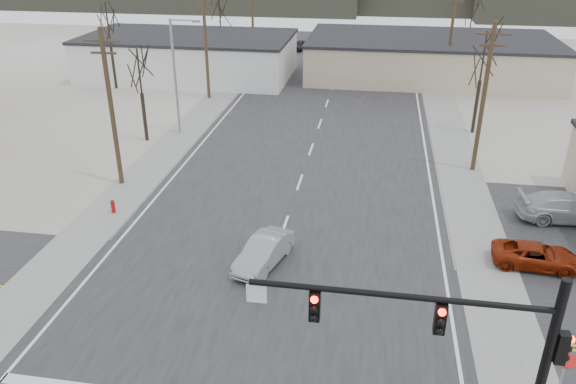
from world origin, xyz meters
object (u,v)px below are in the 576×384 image
Objects in this scene: fire_hydrant at (113,206)px; car_far_a at (328,65)px; sedan_crossing at (264,252)px; car_parked_silver at (567,207)px; car_parked_red at (536,256)px; car_far_b at (300,45)px; traffic_signal_mast at (476,348)px.

car_far_a is at bearing 76.26° from fire_hydrant.
car_parked_silver is at bearing 40.77° from sedan_crossing.
car_parked_silver is at bearing -23.89° from car_parked_red.
car_far_b is (4.18, 47.79, 0.21)m from fire_hydrant.
car_parked_red is (18.98, -49.75, -0.04)m from car_far_b.
sedan_crossing is 13.47m from car_parked_red.
car_parked_silver reaches higher than car_far_b.
traffic_signal_mast is at bearing -34.78° from sedan_crossing.
fire_hydrant is 0.24× the size of car_far_b.
fire_hydrant is 38.00m from car_far_a.
car_far_b is 53.24m from car_parked_red.
car_far_b is at bearing 112.58° from sedan_crossing.
car_parked_red is at bearing 147.56° from car_parked_silver.
car_far_b is at bearing 21.45° from car_parked_silver.
car_parked_red is (5.06, 12.25, -4.05)m from traffic_signal_mast.
car_far_a is 1.31× the size of car_far_b.
car_far_a is at bearing 22.11° from car_parked_silver.
car_far_a is at bearing 107.47° from sedan_crossing.
car_far_b reaches higher than fire_hydrant.
sedan_crossing reaches higher than car_far_b.
fire_hydrant is at bearing 174.41° from sedan_crossing.
fire_hydrant is 47.97m from car_far_b.
sedan_crossing is 1.00× the size of car_parked_red.
car_parked_silver is (7.86, 17.56, -3.85)m from traffic_signal_mast.
sedan_crossing is (9.83, -3.96, 0.29)m from fire_hydrant.
sedan_crossing is at bearing 102.46° from car_parked_red.
car_far_a reaches higher than car_far_b.
car_parked_silver is (25.96, 3.36, 0.37)m from fire_hydrant.
traffic_signal_mast is at bearing 151.22° from car_parked_silver.
fire_hydrant is at bearing -79.61° from car_far_b.
car_far_b is at bearing -61.33° from car_far_a.
sedan_crossing is at bearing 95.79° from car_far_a.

